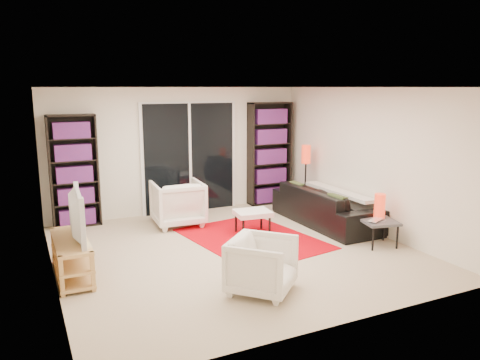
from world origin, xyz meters
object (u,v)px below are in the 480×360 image
at_px(bookshelf_left, 74,171).
at_px(bookshelf_right, 270,154).
at_px(sofa, 325,206).
at_px(side_table, 379,223).
at_px(floor_lamp, 306,161).
at_px(armchair_front, 262,265).
at_px(armchair_back, 178,203).
at_px(tv_stand, 72,257).
at_px(ottoman, 253,214).

xyz_separation_m(bookshelf_left, bookshelf_right, (3.85, -0.00, 0.07)).
height_order(sofa, side_table, sofa).
distance_m(bookshelf_left, floor_lamp, 4.27).
bearing_deg(bookshelf_right, armchair_front, -120.16).
height_order(bookshelf_left, bookshelf_right, bookshelf_right).
relative_size(armchair_back, side_table, 1.44).
bearing_deg(bookshelf_left, armchair_back, -23.24).
relative_size(armchair_front, floor_lamp, 0.56).
xyz_separation_m(bookshelf_right, side_table, (0.21, -3.09, -0.69)).
xyz_separation_m(tv_stand, armchair_back, (1.96, 1.61, 0.13)).
bearing_deg(bookshelf_right, side_table, -86.10).
relative_size(sofa, floor_lamp, 1.74).
bearing_deg(bookshelf_right, bookshelf_left, 180.00).
distance_m(sofa, armchair_front, 3.11).
bearing_deg(bookshelf_right, ottoman, -126.28).
bearing_deg(bookshelf_right, armchair_back, -162.62).
bearing_deg(side_table, floor_lamp, 86.97).
xyz_separation_m(armchair_back, side_table, (2.44, -2.39, -0.04)).
bearing_deg(armchair_front, floor_lamp, 5.77).
height_order(armchair_back, floor_lamp, floor_lamp).
relative_size(bookshelf_left, floor_lamp, 1.50).
bearing_deg(floor_lamp, bookshelf_right, 110.97).
bearing_deg(tv_stand, bookshelf_right, 28.93).
relative_size(bookshelf_right, side_table, 3.49).
distance_m(bookshelf_right, armchair_back, 2.42).
height_order(tv_stand, sofa, sofa).
distance_m(armchair_front, floor_lamp, 3.92).
xyz_separation_m(armchair_front, floor_lamp, (2.53, 2.93, 0.65)).
height_order(sofa, ottoman, sofa).
bearing_deg(floor_lamp, tv_stand, -162.13).
bearing_deg(floor_lamp, side_table, -93.03).
distance_m(sofa, armchair_back, 2.62).
relative_size(bookshelf_right, armchair_front, 2.86).
bearing_deg(bookshelf_right, sofa, -84.71).
distance_m(bookshelf_right, floor_lamp, 0.92).
xyz_separation_m(armchair_front, ottoman, (0.92, 2.04, 0.01)).
relative_size(sofa, side_table, 3.76).
relative_size(tv_stand, floor_lamp, 0.98).
relative_size(ottoman, side_table, 1.03).
distance_m(armchair_front, ottoman, 2.24).
bearing_deg(armchair_front, ottoman, 22.34).
distance_m(bookshelf_right, armchair_front, 4.44).
relative_size(tv_stand, ottoman, 2.06).
bearing_deg(armchair_back, side_table, 139.33).
distance_m(bookshelf_left, sofa, 4.43).
relative_size(sofa, armchair_front, 3.08).
relative_size(side_table, floor_lamp, 0.46).
bearing_deg(ottoman, tv_stand, -168.97).
bearing_deg(ottoman, side_table, -41.95).
bearing_deg(tv_stand, armchair_back, 39.54).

